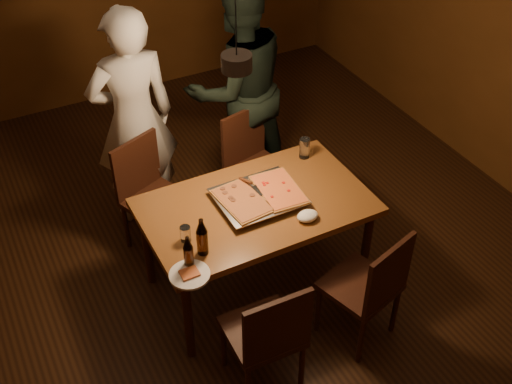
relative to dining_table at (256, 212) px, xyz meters
name	(u,v)px	position (x,y,z in m)	size (l,w,h in m)	color
room_shell	(238,115)	(-0.07, 0.10, 0.72)	(6.00, 6.00, 6.00)	#331C0D
dining_table	(256,212)	(0.00, 0.00, 0.00)	(1.50, 0.90, 0.75)	brown
chair_far_left	(148,186)	(-0.49, 0.78, -0.14)	(0.55, 0.55, 0.49)	#38190F
chair_far_right	(252,156)	(0.36, 0.76, -0.14)	(0.51, 0.51, 0.49)	#38190F
chair_near_left	(269,330)	(-0.34, -0.81, -0.14)	(0.43, 0.43, 0.49)	#38190F
chair_near_right	(372,281)	(0.41, -0.77, -0.14)	(0.52, 0.52, 0.49)	#38190F
pizza_tray	(259,198)	(0.03, 0.02, 0.10)	(0.55, 0.45, 0.05)	silver
pizza_meat	(242,201)	(-0.10, 0.01, 0.13)	(0.26, 0.41, 0.02)	maroon
pizza_cheese	(279,189)	(0.17, 0.00, 0.13)	(0.26, 0.42, 0.02)	gold
spatula	(258,190)	(0.04, 0.05, 0.14)	(0.09, 0.24, 0.04)	silver
beer_bottle_a	(188,252)	(-0.61, -0.32, 0.19)	(0.06, 0.06, 0.22)	black
beer_bottle_b	(202,236)	(-0.50, -0.26, 0.21)	(0.07, 0.07, 0.26)	black
water_glass_left	(185,234)	(-0.55, -0.11, 0.13)	(0.07, 0.07, 0.11)	silver
water_glass_right	(305,148)	(0.55, 0.31, 0.15)	(0.07, 0.07, 0.15)	silver
plate_slice	(190,275)	(-0.64, -0.40, 0.08)	(0.24, 0.24, 0.03)	white
napkin	(308,216)	(0.22, -0.29, 0.10)	(0.14, 0.11, 0.06)	white
diner_white	(134,120)	(-0.43, 1.14, 0.21)	(0.65, 0.43, 1.78)	silver
diner_dark	(238,88)	(0.44, 1.15, 0.25)	(0.90, 0.70, 1.84)	black
pendant_lamp	(237,61)	(-0.07, 0.10, 1.08)	(0.18, 0.18, 1.10)	black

